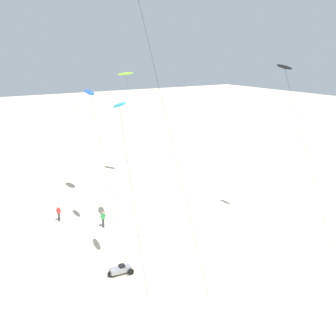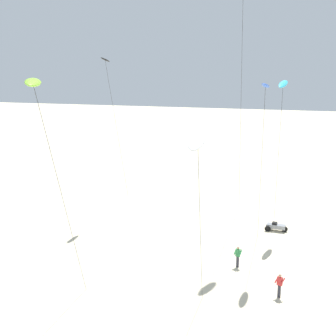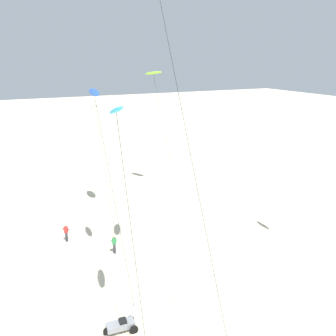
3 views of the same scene
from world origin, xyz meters
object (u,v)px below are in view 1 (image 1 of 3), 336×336
object	(u,v)px
kite_blue	(90,95)
kite_flyer_nearest	(59,213)
kite_white	(77,104)
kite_flyer_middle	(103,219)
beach_buggy	(121,269)
kite_cyan	(120,107)
kite_black	(286,73)
kite_lime	(126,75)

from	to	relation	value
kite_blue	kite_flyer_nearest	xyz separation A→B (m)	(-5.61, -2.04, -12.63)
kite_white	kite_blue	distance (m)	11.20
kite_flyer_middle	beach_buggy	distance (m)	9.15
kite_cyan	kite_black	bearing A→B (deg)	92.05
kite_lime	kite_blue	size ratio (longest dim) A/B	1.04
kite_black	beach_buggy	xyz separation A→B (m)	(-0.10, -17.00, -14.83)
kite_blue	beach_buggy	bearing A→B (deg)	-7.48
kite_blue	beach_buggy	size ratio (longest dim) A/B	6.74
kite_flyer_nearest	beach_buggy	world-z (taller)	kite_flyer_nearest
kite_flyer_middle	beach_buggy	size ratio (longest dim) A/B	0.80
kite_lime	kite_flyer_nearest	world-z (taller)	kite_lime
kite_flyer_middle	beach_buggy	xyz separation A→B (m)	(8.85, -2.24, -0.46)
kite_lime	kite_flyer_middle	size ratio (longest dim) A/B	8.79
kite_blue	kite_black	distance (m)	17.68
kite_lime	kite_black	bearing A→B (deg)	15.37
beach_buggy	kite_flyer_middle	bearing A→B (deg)	165.78
kite_lime	kite_white	bearing A→B (deg)	-66.91
kite_black	kite_flyer_nearest	world-z (taller)	kite_black
kite_cyan	kite_white	xyz separation A→B (m)	(-18.46, 3.34, -2.12)
kite_blue	kite_black	bearing A→B (deg)	66.01
kite_flyer_nearest	kite_flyer_middle	distance (m)	5.07
kite_flyer_middle	kite_black	bearing A→B (deg)	58.74
kite_black	beach_buggy	distance (m)	22.56
kite_white	kite_black	distance (m)	22.77
kite_flyer_middle	kite_cyan	bearing A→B (deg)	-12.75
kite_lime	kite_blue	bearing A→B (deg)	-36.21
kite_white	beach_buggy	distance (m)	21.12
kite_cyan	kite_flyer_nearest	xyz separation A→B (m)	(-13.37, -1.19, -12.57)
kite_lime	kite_flyer_nearest	distance (m)	19.99
kite_cyan	kite_flyer_middle	distance (m)	15.94
kite_lime	kite_blue	xyz separation A→B (m)	(14.01, -10.26, -0.70)
kite_flyer_nearest	beach_buggy	xyz separation A→B (m)	(12.66, 1.11, -0.46)
kite_cyan	kite_flyer_nearest	size ratio (longest dim) A/B	8.43
kite_white	beach_buggy	bearing A→B (deg)	-10.91
kite_cyan	beach_buggy	xyz separation A→B (m)	(-0.71, -0.08, -13.03)
kite_white	beach_buggy	size ratio (longest dim) A/B	5.78
kite_blue	kite_cyan	bearing A→B (deg)	-6.22
kite_blue	kite_flyer_middle	bearing A→B (deg)	143.84
kite_cyan	kite_lime	xyz separation A→B (m)	(-21.77, 11.10, 0.76)
kite_lime	kite_flyer_nearest	xyz separation A→B (m)	(8.40, -12.30, -13.33)
kite_white	kite_flyer_nearest	bearing A→B (deg)	-41.70
kite_cyan	kite_lime	size ratio (longest dim) A/B	0.96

